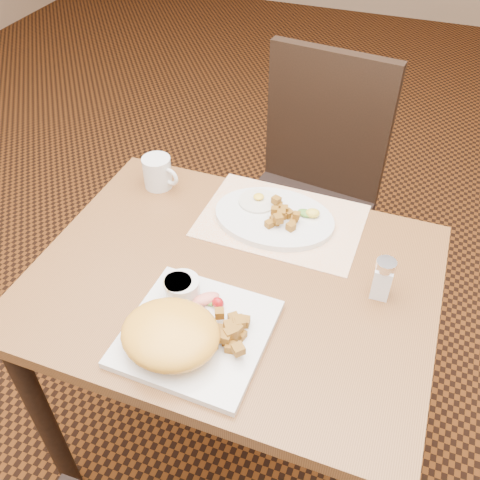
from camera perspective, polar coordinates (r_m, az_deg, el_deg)
name	(u,v)px	position (r m, az deg, el deg)	size (l,w,h in m)	color
ground	(235,439)	(1.82, -0.57, -20.50)	(8.00, 8.00, 0.00)	black
table	(233,308)	(1.29, -0.77, -7.29)	(0.90, 0.70, 0.75)	brown
chair_far	(310,186)	(1.84, 7.43, 5.72)	(0.47, 0.48, 0.97)	black
placemat	(281,220)	(1.35, 4.44, 2.09)	(0.40, 0.28, 0.00)	white
plate_square	(197,333)	(1.10, -4.64, -9.87)	(0.28, 0.28, 0.02)	silver
plate_oval	(274,218)	(1.35, 3.65, 2.39)	(0.30, 0.23, 0.02)	silver
hollandaise_mound	(170,334)	(1.05, -7.50, -9.93)	(0.20, 0.17, 0.07)	yellow
ramekin	(182,287)	(1.14, -6.22, -5.00)	(0.08, 0.07, 0.04)	silver
garnish_sq	(210,300)	(1.13, -3.23, -6.41)	(0.08, 0.06, 0.03)	#387223
fried_egg	(258,200)	(1.38, 1.94, 4.25)	(0.10, 0.10, 0.02)	white
garnish_ov	(310,213)	(1.34, 7.44, 2.87)	(0.06, 0.04, 0.02)	#387223
salt_shaker	(383,278)	(1.17, 14.99, -3.93)	(0.04, 0.04, 0.10)	white
coffee_mug	(158,172)	(1.46, -8.73, 7.14)	(0.11, 0.08, 0.09)	silver
home_fries_sq	(232,332)	(1.07, -0.83, -9.77)	(0.09, 0.11, 0.04)	#9D6619
home_fries_ov	(281,216)	(1.32, 4.45, 2.62)	(0.09, 0.10, 0.03)	#9D6619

